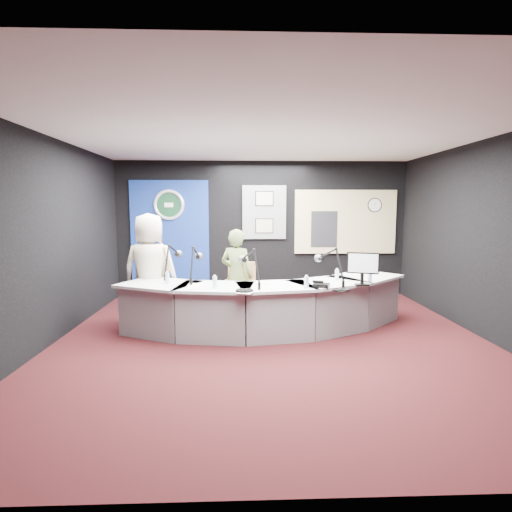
{
  "coord_description": "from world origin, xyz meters",
  "views": [
    {
      "loc": [
        -0.42,
        -5.32,
        1.84
      ],
      "look_at": [
        -0.2,
        0.8,
        1.1
      ],
      "focal_mm": 28.0,
      "sensor_mm": 36.0,
      "label": 1
    }
  ],
  "objects_px": {
    "broadcast_desk": "(267,306)",
    "armchair_left": "(151,293)",
    "armchair_right": "(237,295)",
    "person_man": "(150,269)",
    "person_woman": "(237,276)"
  },
  "relations": [
    {
      "from": "broadcast_desk",
      "to": "armchair_left",
      "type": "relative_size",
      "value": 4.52
    },
    {
      "from": "armchair_left",
      "to": "armchair_right",
      "type": "distance_m",
      "value": 1.36
    },
    {
      "from": "armchair_left",
      "to": "person_man",
      "type": "distance_m",
      "value": 0.38
    },
    {
      "from": "armchair_left",
      "to": "person_man",
      "type": "relative_size",
      "value": 0.57
    },
    {
      "from": "person_man",
      "to": "person_woman",
      "type": "height_order",
      "value": "person_man"
    },
    {
      "from": "person_man",
      "to": "person_woman",
      "type": "bearing_deg",
      "value": -170.22
    },
    {
      "from": "armchair_right",
      "to": "person_woman",
      "type": "xyz_separation_m",
      "value": [
        0.0,
        0.0,
        0.32
      ]
    },
    {
      "from": "armchair_left",
      "to": "person_woman",
      "type": "height_order",
      "value": "person_woman"
    },
    {
      "from": "broadcast_desk",
      "to": "armchair_left",
      "type": "distance_m",
      "value": 1.86
    },
    {
      "from": "person_woman",
      "to": "armchair_left",
      "type": "bearing_deg",
      "value": 29.53
    },
    {
      "from": "armchair_left",
      "to": "broadcast_desk",
      "type": "bearing_deg",
      "value": -8.76
    },
    {
      "from": "armchair_right",
      "to": "person_woman",
      "type": "relative_size",
      "value": 0.58
    },
    {
      "from": "broadcast_desk",
      "to": "armchair_right",
      "type": "height_order",
      "value": "armchair_right"
    },
    {
      "from": "armchair_left",
      "to": "person_man",
      "type": "bearing_deg",
      "value": 0.0
    },
    {
      "from": "armchair_left",
      "to": "person_woman",
      "type": "xyz_separation_m",
      "value": [
        1.36,
        0.1,
        0.26
      ]
    }
  ]
}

